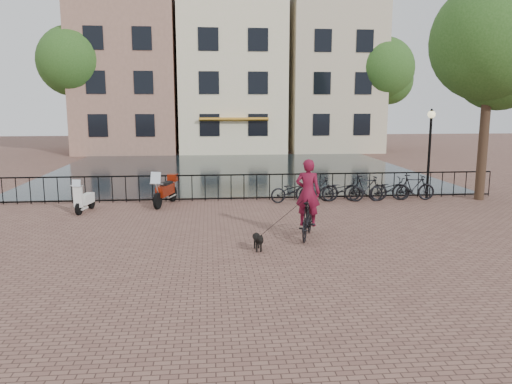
{
  "coord_description": "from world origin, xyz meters",
  "views": [
    {
      "loc": [
        -1.32,
        -11.02,
        3.68
      ],
      "look_at": [
        0.0,
        3.0,
        1.2
      ],
      "focal_mm": 35.0,
      "sensor_mm": 36.0,
      "label": 1
    }
  ],
  "objects": [
    {
      "name": "cyclist",
      "position": [
        1.37,
        2.28,
        0.98
      ],
      "size": [
        1.11,
        1.97,
        2.59
      ],
      "rotation": [
        0.0,
        0.0,
        2.82
      ],
      "color": "black",
      "rests_on": "ground"
    },
    {
      "name": "parked_bike_3",
      "position": [
        4.65,
        7.4,
        0.5
      ],
      "size": [
        1.7,
        0.61,
        1.0
      ],
      "primitive_type": "imported",
      "rotation": [
        0.0,
        0.0,
        1.48
      ],
      "color": "black",
      "rests_on": "ground"
    },
    {
      "name": "tree_far_right",
      "position": [
        12.0,
        27.0,
        6.35
      ],
      "size": [
        4.76,
        4.76,
        8.76
      ],
      "color": "black",
      "rests_on": "ground"
    },
    {
      "name": "parked_bike_4",
      "position": [
        5.6,
        7.4,
        0.45
      ],
      "size": [
        1.78,
        0.8,
        0.9
      ],
      "primitive_type": "imported",
      "rotation": [
        0.0,
        0.0,
        1.69
      ],
      "color": "black",
      "rests_on": "ground"
    },
    {
      "name": "parked_bike_1",
      "position": [
        2.75,
        7.4,
        0.5
      ],
      "size": [
        1.67,
        0.48,
        1.0
      ],
      "primitive_type": "imported",
      "rotation": [
        0.0,
        0.0,
        1.57
      ],
      "color": "black",
      "rests_on": "ground"
    },
    {
      "name": "railing",
      "position": [
        0.0,
        8.0,
        0.5
      ],
      "size": [
        20.0,
        0.05,
        1.02
      ],
      "color": "black",
      "rests_on": "ground"
    },
    {
      "name": "parked_bike_5",
      "position": [
        6.55,
        7.4,
        0.5
      ],
      "size": [
        1.69,
        0.57,
        1.0
      ],
      "primitive_type": "imported",
      "rotation": [
        0.0,
        0.0,
        1.51
      ],
      "color": "black",
      "rests_on": "ground"
    },
    {
      "name": "lamp_post",
      "position": [
        7.2,
        7.6,
        2.38
      ],
      "size": [
        0.3,
        0.3,
        3.45
      ],
      "color": "black",
      "rests_on": "ground"
    },
    {
      "name": "canal_house_left",
      "position": [
        -7.5,
        30.0,
        6.4
      ],
      "size": [
        7.5,
        9.0,
        12.8
      ],
      "color": "#8D6452",
      "rests_on": "ground"
    },
    {
      "name": "parked_bike_0",
      "position": [
        1.8,
        7.4,
        0.45
      ],
      "size": [
        1.79,
        0.89,
        0.9
      ],
      "primitive_type": "imported",
      "rotation": [
        0.0,
        0.0,
        1.75
      ],
      "color": "black",
      "rests_on": "ground"
    },
    {
      "name": "tree_far_left",
      "position": [
        -11.0,
        27.0,
        6.73
      ],
      "size": [
        5.04,
        5.04,
        9.27
      ],
      "color": "black",
      "rests_on": "ground"
    },
    {
      "name": "canal_house_mid",
      "position": [
        0.5,
        30.0,
        5.9
      ],
      "size": [
        8.0,
        9.5,
        11.8
      ],
      "color": "beige",
      "rests_on": "ground"
    },
    {
      "name": "parked_bike_2",
      "position": [
        3.7,
        7.4,
        0.45
      ],
      "size": [
        1.77,
        0.8,
        0.9
      ],
      "primitive_type": "imported",
      "rotation": [
        0.0,
        0.0,
        1.45
      ],
      "color": "black",
      "rests_on": "ground"
    },
    {
      "name": "motorcycle",
      "position": [
        -2.96,
        7.31,
        0.69
      ],
      "size": [
        1.0,
        1.97,
        1.37
      ],
      "rotation": [
        0.0,
        0.0,
        -0.3
      ],
      "color": "maroon",
      "rests_on": "ground"
    },
    {
      "name": "scooter",
      "position": [
        -5.63,
        6.4,
        0.62
      ],
      "size": [
        0.61,
        1.38,
        1.24
      ],
      "rotation": [
        0.0,
        0.0,
        -0.18
      ],
      "color": "white",
      "rests_on": "ground"
    },
    {
      "name": "canal_water",
      "position": [
        0.0,
        17.3,
        0.0
      ],
      "size": [
        20.0,
        20.0,
        0.0
      ],
      "primitive_type": "plane",
      "color": "black",
      "rests_on": "ground"
    },
    {
      "name": "ground",
      "position": [
        0.0,
        0.0,
        0.0
      ],
      "size": [
        100.0,
        100.0,
        0.0
      ],
      "primitive_type": "plane",
      "color": "brown",
      "rests_on": "ground"
    },
    {
      "name": "canal_house_right",
      "position": [
        8.5,
        30.0,
        6.65
      ],
      "size": [
        7.0,
        9.0,
        13.3
      ],
      "color": "beige",
      "rests_on": "ground"
    },
    {
      "name": "tree_near_right",
      "position": [
        9.2,
        7.3,
        5.97
      ],
      "size": [
        4.48,
        4.48,
        8.24
      ],
      "color": "black",
      "rests_on": "ground"
    },
    {
      "name": "dog",
      "position": [
        -0.12,
        1.22,
        0.24
      ],
      "size": [
        0.29,
        0.73,
        0.48
      ],
      "rotation": [
        0.0,
        0.0,
        0.07
      ],
      "color": "black",
      "rests_on": "ground"
    }
  ]
}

